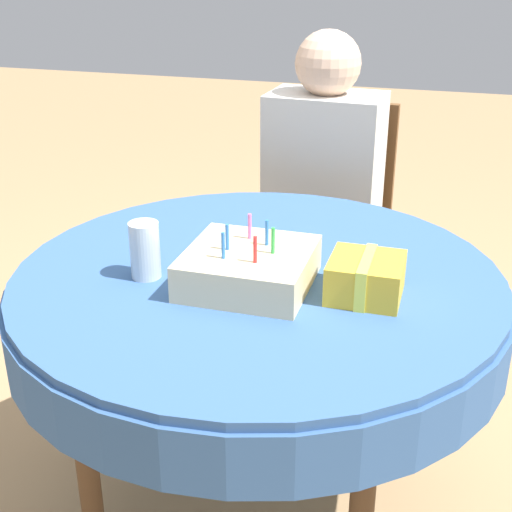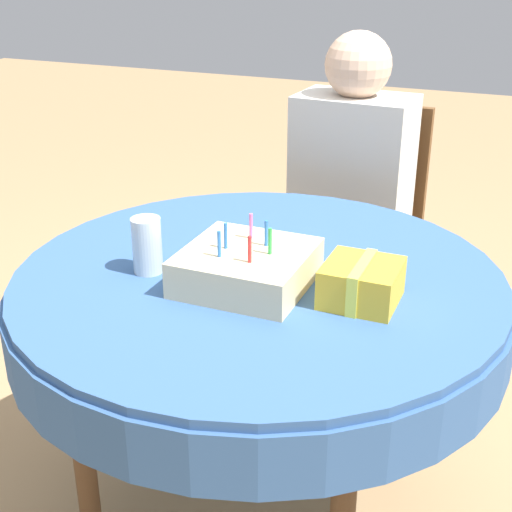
{
  "view_description": "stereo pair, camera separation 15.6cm",
  "coord_description": "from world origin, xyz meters",
  "px_view_note": "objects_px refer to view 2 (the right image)",
  "views": [
    {
      "loc": [
        0.41,
        -1.39,
        1.4
      ],
      "look_at": [
        0.0,
        -0.02,
        0.76
      ],
      "focal_mm": 50.0,
      "sensor_mm": 36.0,
      "label": 1
    },
    {
      "loc": [
        0.55,
        -1.34,
        1.4
      ],
      "look_at": [
        0.0,
        -0.02,
        0.76
      ],
      "focal_mm": 50.0,
      "sensor_mm": 36.0,
      "label": 2
    }
  ],
  "objects_px": {
    "drinking_glass": "(147,245)",
    "birthday_cake": "(249,267)",
    "gift_box": "(362,283)",
    "chair": "(356,228)",
    "person": "(350,177)"
  },
  "relations": [
    {
      "from": "person",
      "to": "gift_box",
      "type": "relative_size",
      "value": 7.3
    },
    {
      "from": "birthday_cake",
      "to": "drinking_glass",
      "type": "height_order",
      "value": "birthday_cake"
    },
    {
      "from": "birthday_cake",
      "to": "drinking_glass",
      "type": "distance_m",
      "value": 0.24
    },
    {
      "from": "birthday_cake",
      "to": "drinking_glass",
      "type": "xyz_separation_m",
      "value": [
        -0.23,
        -0.03,
        0.02
      ]
    },
    {
      "from": "birthday_cake",
      "to": "gift_box",
      "type": "distance_m",
      "value": 0.24
    },
    {
      "from": "drinking_glass",
      "to": "chair",
      "type": "bearing_deg",
      "value": 78.12
    },
    {
      "from": "drinking_glass",
      "to": "person",
      "type": "bearing_deg",
      "value": 77.22
    },
    {
      "from": "drinking_glass",
      "to": "birthday_cake",
      "type": "bearing_deg",
      "value": 6.66
    },
    {
      "from": "chair",
      "to": "person",
      "type": "height_order",
      "value": "person"
    },
    {
      "from": "chair",
      "to": "drinking_glass",
      "type": "xyz_separation_m",
      "value": [
        -0.21,
        -1.01,
        0.3
      ]
    },
    {
      "from": "person",
      "to": "birthday_cake",
      "type": "distance_m",
      "value": 0.89
    },
    {
      "from": "chair",
      "to": "person",
      "type": "distance_m",
      "value": 0.23
    },
    {
      "from": "birthday_cake",
      "to": "gift_box",
      "type": "relative_size",
      "value": 1.68
    },
    {
      "from": "gift_box",
      "to": "drinking_glass",
      "type": "bearing_deg",
      "value": -174.64
    },
    {
      "from": "chair",
      "to": "birthday_cake",
      "type": "bearing_deg",
      "value": -85.73
    }
  ]
}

